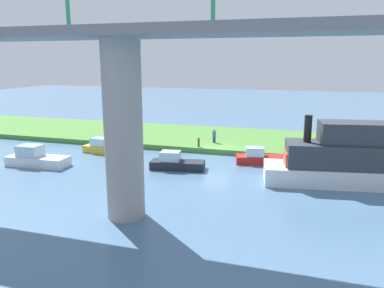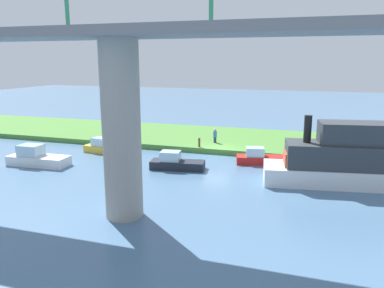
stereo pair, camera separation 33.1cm
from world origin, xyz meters
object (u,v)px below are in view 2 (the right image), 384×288
Objects in this scene: person_on_bank at (215,136)px; mooring_post at (199,142)px; bridge_pylon at (122,131)px; houseboat_blue at (37,158)px; skiff_small at (260,158)px; riverboat_paddlewheel at (339,160)px; pontoon_yellow at (105,147)px; motorboat_white at (176,163)px.

mooring_post is (0.90, 2.39, -0.27)m from person_on_bank.
bridge_pylon reaches higher than houseboat_blue.
skiff_small reaches higher than mooring_post.
skiff_small is at bearing -160.37° from houseboat_blue.
riverboat_paddlewheel is 2.27× the size of pontoon_yellow.
pontoon_yellow is at bearing -20.52° from motorboat_white.
person_on_bank is 1.60× the size of mooring_post.
bridge_pylon is at bearing 93.50° from motorboat_white.
bridge_pylon is at bearing 67.59° from skiff_small.
riverboat_paddlewheel is at bearing -140.17° from bridge_pylon.
motorboat_white is (12.10, -0.13, -1.28)m from riverboat_paddlewheel.
motorboat_white is at bearing 83.16° from person_on_bank.
skiff_small is (-6.13, -3.71, -0.02)m from motorboat_white.
motorboat_white is 11.59m from houseboat_blue.
riverboat_paddlewheel reaches higher than pontoon_yellow.
riverboat_paddlewheel is (-11.09, 8.54, 0.59)m from person_on_bank.
houseboat_blue is at bearing 12.54° from motorboat_white.
motorboat_white is 0.86× the size of houseboat_blue.
mooring_post is at bearing -91.07° from motorboat_white.
skiff_small is at bearing -177.63° from pontoon_yellow.
riverboat_paddlewheel is 20.70m from pontoon_yellow.
bridge_pylon is 2.16× the size of motorboat_white.
person_on_bank is 8.50m from motorboat_white.
bridge_pylon is at bearing 39.83° from riverboat_paddlewheel.
pontoon_yellow is 14.45m from skiff_small.
mooring_post is (0.48, -15.75, -3.88)m from bridge_pylon.
motorboat_white is 7.17m from skiff_small.
houseboat_blue is at bearing 41.56° from person_on_bank.
riverboat_paddlewheel reaches higher than houseboat_blue.
riverboat_paddlewheel is at bearing -174.18° from houseboat_blue.
pontoon_yellow is at bearing -118.10° from houseboat_blue.
bridge_pylon is at bearing 124.75° from pontoon_yellow.
person_on_bank reaches higher than motorboat_white.
riverboat_paddlewheel is at bearing 147.24° from skiff_small.
mooring_post is 13.50m from riverboat_paddlewheel.
person_on_bank is 16.48m from houseboat_blue.
person_on_bank is at bearing -150.37° from pontoon_yellow.
riverboat_paddlewheel is 12.16m from motorboat_white.
skiff_small is at bearing 158.97° from mooring_post.
riverboat_paddlewheel is (-11.50, -9.59, -3.02)m from bridge_pylon.
pontoon_yellow is (9.32, 5.30, -0.71)m from person_on_bank.
mooring_post is 0.20× the size of skiff_small.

